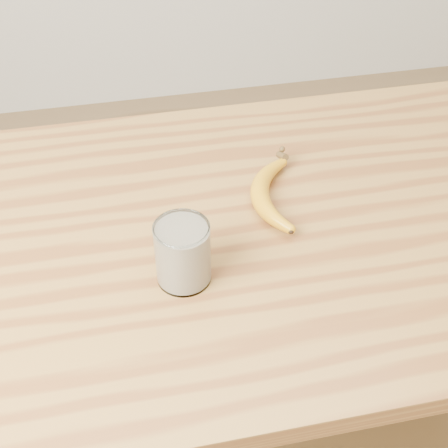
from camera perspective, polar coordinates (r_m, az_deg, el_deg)
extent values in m
cube|color=olive|center=(1.15, 7.18, -0.06)|extent=(1.20, 0.80, 0.04)
cylinder|color=brown|center=(1.68, -15.78, -6.34)|extent=(0.06, 0.06, 0.86)
cylinder|color=brown|center=(1.87, 18.81, -1.17)|extent=(0.06, 0.06, 0.86)
cylinder|color=white|center=(0.98, -3.79, -2.68)|extent=(0.09, 0.09, 0.11)
torus|color=white|center=(0.94, -3.93, -0.35)|extent=(0.09, 0.09, 0.00)
cylinder|color=#F1DFC7|center=(0.98, -3.78, -2.77)|extent=(0.08, 0.08, 0.10)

